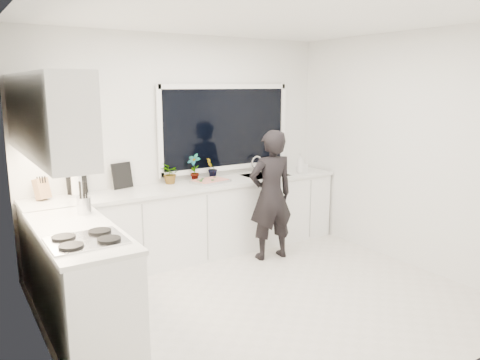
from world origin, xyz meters
TOP-DOWN VIEW (x-y plane):
  - floor at (0.00, 0.00)m, footprint 4.00×3.50m
  - wall_back at (0.00, 1.76)m, footprint 4.00×0.02m
  - wall_left at (-2.01, 0.00)m, footprint 0.02×3.50m
  - wall_right at (2.01, 0.00)m, footprint 0.02×3.50m
  - ceiling at (0.00, 0.00)m, footprint 4.00×3.50m
  - window at (0.60, 1.73)m, footprint 1.80×0.02m
  - base_cabinets_back at (0.00, 1.45)m, footprint 3.92×0.58m
  - base_cabinets_left at (-1.67, 0.35)m, footprint 0.58×1.60m
  - countertop_back at (0.00, 1.44)m, footprint 3.94×0.62m
  - countertop_left at (-1.67, 0.35)m, footprint 0.62×1.60m
  - upper_cabinets at (-1.79, 0.70)m, footprint 0.34×2.10m
  - sink at (1.05, 1.45)m, footprint 0.58×0.42m
  - faucet at (1.05, 1.65)m, footprint 0.03×0.03m
  - stovetop at (-1.69, -0.00)m, footprint 0.56×0.48m
  - person at (0.74, 0.90)m, footprint 0.62×0.45m
  - pizza_tray at (0.19, 1.42)m, footprint 0.47×0.38m
  - pizza at (0.19, 1.42)m, footprint 0.43×0.34m
  - watering_can at (1.36, 1.61)m, footprint 0.17×0.17m
  - paper_towel_roll at (-1.37, 1.55)m, footprint 0.11×0.11m
  - knife_block at (-1.72, 1.59)m, footprint 0.16×0.14m
  - utensil_crock at (-1.49, 0.80)m, footprint 0.14×0.14m
  - picture_frame_large at (-1.34, 1.69)m, footprint 0.22×0.02m
  - picture_frame_small at (-0.82, 1.69)m, footprint 0.25×0.08m
  - herb_plants at (-0.04, 1.61)m, footprint 0.75×0.23m
  - soap_bottles at (1.54, 1.30)m, footprint 0.17×0.14m

SIDE VIEW (x-z plane):
  - floor at x=0.00m, z-range -0.02..0.00m
  - base_cabinets_back at x=0.00m, z-range 0.00..0.88m
  - base_cabinets_left at x=-1.67m, z-range 0.00..0.88m
  - person at x=0.74m, z-range 0.00..1.58m
  - sink at x=1.05m, z-range 0.80..0.94m
  - countertop_back at x=0.00m, z-range 0.88..0.92m
  - countertop_left at x=-1.67m, z-range 0.88..0.92m
  - stovetop at x=-1.69m, z-range 0.92..0.95m
  - pizza_tray at x=0.19m, z-range 0.92..0.95m
  - pizza at x=0.19m, z-range 0.95..0.96m
  - watering_can at x=1.36m, z-range 0.92..1.05m
  - utensil_crock at x=-1.49m, z-range 0.92..1.08m
  - faucet at x=1.05m, z-range 0.92..1.14m
  - knife_block at x=-1.72m, z-range 0.92..1.14m
  - soap_bottles at x=1.54m, z-range 0.91..1.18m
  - paper_towel_roll at x=-1.37m, z-range 0.92..1.18m
  - picture_frame_large at x=-1.34m, z-range 0.92..1.20m
  - herb_plants at x=-0.04m, z-range 0.89..1.23m
  - picture_frame_small at x=-0.82m, z-range 0.92..1.22m
  - wall_back at x=0.00m, z-range 0.00..2.70m
  - wall_left at x=-2.01m, z-range 0.00..2.70m
  - wall_right at x=2.01m, z-range 0.00..2.70m
  - window at x=0.60m, z-range 1.05..2.05m
  - upper_cabinets at x=-1.79m, z-range 1.50..2.20m
  - ceiling at x=0.00m, z-range 2.70..2.72m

